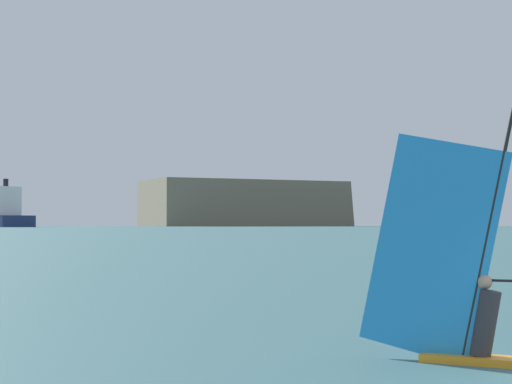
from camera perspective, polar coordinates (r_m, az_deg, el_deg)
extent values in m
cube|color=orange|center=(13.79, 16.27, -10.65)|extent=(2.47, 1.98, 0.12)
cylinder|color=black|center=(13.70, 14.97, -2.56)|extent=(0.73, 0.54, 3.78)
cube|color=#268CD8|center=(13.90, 11.55, -3.60)|extent=(2.03, 1.46, 3.64)
cylinder|color=black|center=(13.83, 12.94, -5.59)|extent=(1.49, 1.08, 0.04)
cylinder|color=#2D2D33|center=(13.79, 14.80, -8.31)|extent=(0.58, 0.54, 1.04)
sphere|color=tan|center=(13.74, 14.78, -5.73)|extent=(0.22, 0.22, 0.22)
cube|color=silver|center=(709.69, -16.09, -0.57)|extent=(24.11, 21.45, 22.90)
cylinder|color=black|center=(710.21, -16.07, 0.59)|extent=(4.00, 4.00, 6.00)
cube|color=#756B56|center=(1262.82, 7.26, -1.04)|extent=(837.33, 611.83, 51.57)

